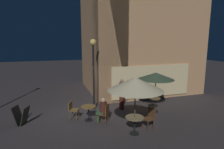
# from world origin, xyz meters

# --- Properties ---
(ground_plane) EXTENTS (60.00, 60.00, 0.00)m
(ground_plane) POSITION_xyz_m (0.00, 0.00, 0.00)
(ground_plane) COLOR #363132
(cafe_building) EXTENTS (7.99, 6.60, 9.70)m
(cafe_building) POSITION_xyz_m (4.05, 3.05, 4.84)
(cafe_building) COLOR tan
(cafe_building) RESTS_ON ground
(street_lamp_near_corner) EXTENTS (0.35, 0.35, 3.98)m
(street_lamp_near_corner) POSITION_xyz_m (0.95, 0.43, 2.92)
(street_lamp_near_corner) COLOR black
(street_lamp_near_corner) RESTS_ON ground
(menu_sandwich_board) EXTENTS (0.80, 0.75, 0.86)m
(menu_sandwich_board) POSITION_xyz_m (-2.71, -0.54, 0.44)
(menu_sandwich_board) COLOR black
(menu_sandwich_board) RESTS_ON ground
(cafe_table_0) EXTENTS (0.77, 0.77, 0.75)m
(cafe_table_0) POSITION_xyz_m (1.93, -2.98, 0.56)
(cafe_table_0) COLOR black
(cafe_table_0) RESTS_ON ground
(cafe_table_1) EXTENTS (0.60, 0.60, 0.77)m
(cafe_table_1) POSITION_xyz_m (4.07, -0.98, 0.51)
(cafe_table_1) COLOR black
(cafe_table_1) RESTS_ON ground
(cafe_table_2) EXTENTS (0.73, 0.73, 0.72)m
(cafe_table_2) POSITION_xyz_m (0.36, -1.03, 0.53)
(cafe_table_2) COLOR black
(cafe_table_2) RESTS_ON ground
(patio_umbrella_0) EXTENTS (2.27, 2.27, 2.43)m
(patio_umbrella_0) POSITION_xyz_m (1.93, -2.98, 2.16)
(patio_umbrella_0) COLOR black
(patio_umbrella_0) RESTS_ON ground
(patio_umbrella_1) EXTENTS (1.94, 1.94, 2.20)m
(patio_umbrella_1) POSITION_xyz_m (4.07, -0.98, 2.00)
(patio_umbrella_1) COLOR black
(patio_umbrella_1) RESTS_ON ground
(cafe_chair_0) EXTENTS (0.53, 0.53, 0.97)m
(cafe_chair_0) POSITION_xyz_m (2.78, -2.76, 0.59)
(cafe_chair_0) COLOR #51351D
(cafe_chair_0) RESTS_ON ground
(cafe_chair_1) EXTENTS (0.60, 0.60, 0.93)m
(cafe_chair_1) POSITION_xyz_m (1.06, -1.57, 0.55)
(cafe_chair_1) COLOR brown
(cafe_chair_1) RESTS_ON ground
(cafe_chair_2) EXTENTS (0.58, 0.58, 0.91)m
(cafe_chair_2) POSITION_xyz_m (-0.38, -0.65, 0.56)
(cafe_chair_2) COLOR brown
(cafe_chair_2) RESTS_ON ground
(patron_seated_0) EXTENTS (0.54, 0.52, 1.22)m
(patron_seated_0) POSITION_xyz_m (0.94, -1.48, 0.70)
(patron_seated_0) COLOR #2E4D30
(patron_seated_0) RESTS_ON ground
(patron_standing_1) EXTENTS (0.31, 0.31, 1.74)m
(patron_standing_1) POSITION_xyz_m (2.46, -0.04, 0.89)
(patron_standing_1) COLOR #511C17
(patron_standing_1) RESTS_ON ground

